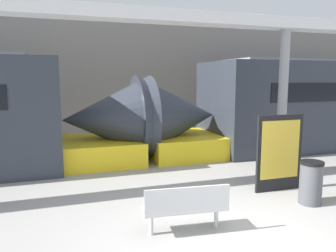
% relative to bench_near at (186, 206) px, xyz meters
% --- Properties ---
extents(ground_plane, '(60.00, 60.00, 0.00)m').
position_rel_bench_near_xyz_m(ground_plane, '(0.57, -0.46, -0.48)').
color(ground_plane, '#9E9B96').
extents(station_wall, '(56.00, 0.20, 5.00)m').
position_rel_bench_near_xyz_m(station_wall, '(0.57, 9.13, 2.02)').
color(station_wall, gray).
rests_on(station_wall, ground_plane).
extents(bench_near, '(1.44, 0.58, 0.84)m').
position_rel_bench_near_xyz_m(bench_near, '(0.00, 0.00, 0.00)').
color(bench_near, silver).
rests_on(bench_near, ground_plane).
extents(trash_bin, '(0.46, 0.46, 0.89)m').
position_rel_bench_near_xyz_m(trash_bin, '(2.89, 0.42, -0.04)').
color(trash_bin, '#4C4F54').
rests_on(trash_bin, ground_plane).
extents(poster_board, '(1.16, 0.07, 1.74)m').
position_rel_bench_near_xyz_m(poster_board, '(2.77, 1.31, 0.40)').
color(poster_board, black).
rests_on(poster_board, ground_plane).
extents(support_column_near, '(0.25, 0.25, 3.79)m').
position_rel_bench_near_xyz_m(support_column_near, '(3.73, 2.54, 1.41)').
color(support_column_near, gray).
rests_on(support_column_near, ground_plane).
extents(canopy_beam, '(28.00, 0.60, 0.28)m').
position_rel_bench_near_xyz_m(canopy_beam, '(3.73, 2.54, 3.45)').
color(canopy_beam, silver).
rests_on(canopy_beam, support_column_near).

